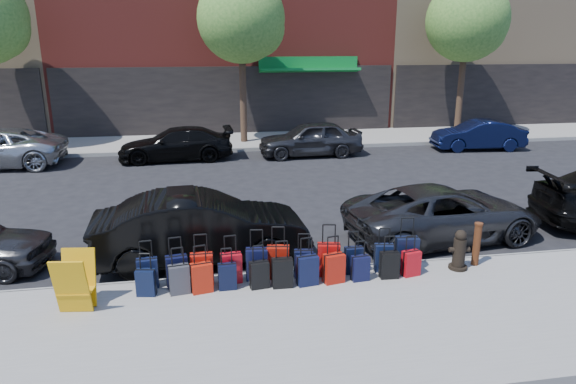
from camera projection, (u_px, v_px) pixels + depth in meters
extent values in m
plane|color=black|center=(256.00, 209.00, 14.62)|extent=(120.00, 120.00, 0.00)
cube|color=gray|center=(298.00, 327.00, 8.46)|extent=(60.00, 4.00, 0.15)
cube|color=gray|center=(233.00, 141.00, 24.06)|extent=(60.00, 4.00, 0.15)
cube|color=gray|center=(280.00, 274.00, 10.37)|extent=(60.00, 0.08, 0.15)
cube|color=gray|center=(236.00, 150.00, 22.15)|extent=(60.00, 0.08, 0.15)
cube|color=black|center=(229.00, 102.00, 25.44)|extent=(16.66, 0.15, 3.40)
cube|color=#0B6B28|center=(310.00, 70.00, 25.32)|extent=(5.00, 0.91, 0.27)
cube|color=#0B6B28|center=(309.00, 63.00, 25.51)|extent=(5.00, 0.10, 0.60)
cube|color=black|center=(523.00, 96.00, 28.01)|extent=(14.70, 0.15, 3.40)
cylinder|color=black|center=(243.00, 88.00, 22.96)|extent=(0.30, 0.30, 4.80)
sphere|color=#346D24|center=(241.00, 19.00, 22.12)|extent=(3.80, 3.80, 3.80)
sphere|color=#346D24|center=(255.00, 28.00, 22.32)|extent=(2.58, 2.58, 2.58)
cylinder|color=black|center=(461.00, 85.00, 24.65)|extent=(0.30, 0.30, 4.80)
sphere|color=#346D24|center=(467.00, 20.00, 23.81)|extent=(3.80, 3.80, 3.80)
sphere|color=#346D24|center=(478.00, 29.00, 24.01)|extent=(2.58, 2.58, 2.58)
cube|color=black|center=(148.00, 273.00, 9.59)|extent=(0.40, 0.25, 0.57)
cylinder|color=black|center=(145.00, 242.00, 9.41)|extent=(0.22, 0.05, 0.03)
cube|color=black|center=(177.00, 271.00, 9.65)|extent=(0.42, 0.27, 0.60)
cylinder|color=black|center=(175.00, 239.00, 9.47)|extent=(0.23, 0.06, 0.03)
cube|color=#AC150B|center=(202.00, 269.00, 9.69)|extent=(0.42, 0.24, 0.62)
cylinder|color=black|center=(200.00, 236.00, 9.49)|extent=(0.23, 0.04, 0.03)
cube|color=#A70A14|center=(231.00, 268.00, 9.79)|extent=(0.41, 0.25, 0.58)
cylinder|color=black|center=(230.00, 237.00, 9.61)|extent=(0.22, 0.05, 0.03)
cube|color=black|center=(257.00, 264.00, 9.92)|extent=(0.44, 0.28, 0.63)
cylinder|color=black|center=(256.00, 231.00, 9.73)|extent=(0.24, 0.06, 0.03)
cube|color=maroon|center=(278.00, 262.00, 9.99)|extent=(0.47, 0.31, 0.64)
cylinder|color=black|center=(278.00, 228.00, 9.79)|extent=(0.24, 0.08, 0.03)
cube|color=black|center=(304.00, 264.00, 10.03)|extent=(0.39, 0.26, 0.55)
cylinder|color=black|center=(304.00, 235.00, 9.86)|extent=(0.21, 0.06, 0.03)
cube|color=#A10C0A|center=(329.00, 260.00, 10.09)|extent=(0.47, 0.32, 0.65)
cylinder|color=black|center=(329.00, 226.00, 9.89)|extent=(0.24, 0.08, 0.03)
cube|color=black|center=(354.00, 260.00, 10.21)|extent=(0.37, 0.21, 0.54)
cylinder|color=black|center=(355.00, 233.00, 10.04)|extent=(0.20, 0.04, 0.03)
cube|color=black|center=(384.00, 258.00, 10.29)|extent=(0.40, 0.27, 0.56)
cylinder|color=black|center=(386.00, 229.00, 10.12)|extent=(0.21, 0.07, 0.03)
cube|color=black|center=(407.00, 253.00, 10.38)|extent=(0.47, 0.29, 0.67)
cylinder|color=black|center=(409.00, 219.00, 10.17)|extent=(0.25, 0.06, 0.03)
cube|color=black|center=(146.00, 282.00, 9.31)|extent=(0.36, 0.25, 0.50)
cylinder|color=black|center=(144.00, 255.00, 9.15)|extent=(0.19, 0.06, 0.03)
cube|color=#333338|center=(179.00, 279.00, 9.38)|extent=(0.40, 0.27, 0.54)
cylinder|color=black|center=(177.00, 249.00, 9.21)|extent=(0.21, 0.06, 0.03)
cube|color=#B21D0B|center=(202.00, 278.00, 9.42)|extent=(0.41, 0.29, 0.56)
cylinder|color=black|center=(200.00, 247.00, 9.25)|extent=(0.21, 0.07, 0.03)
cube|color=black|center=(227.00, 277.00, 9.54)|extent=(0.34, 0.20, 0.49)
cylinder|color=black|center=(226.00, 250.00, 9.39)|extent=(0.19, 0.04, 0.03)
cube|color=black|center=(259.00, 275.00, 9.59)|extent=(0.37, 0.25, 0.52)
cylinder|color=black|center=(259.00, 247.00, 9.43)|extent=(0.20, 0.06, 0.03)
cube|color=black|center=(282.00, 273.00, 9.62)|extent=(0.38, 0.23, 0.56)
cylinder|color=black|center=(282.00, 243.00, 9.44)|extent=(0.21, 0.04, 0.03)
cube|color=black|center=(307.00, 270.00, 9.70)|extent=(0.42, 0.28, 0.58)
cylinder|color=black|center=(308.00, 239.00, 9.52)|extent=(0.22, 0.06, 0.03)
cube|color=#A7160A|center=(334.00, 268.00, 9.79)|extent=(0.43, 0.30, 0.57)
cylinder|color=black|center=(335.00, 238.00, 9.62)|extent=(0.22, 0.07, 0.03)
cube|color=black|center=(360.00, 268.00, 9.89)|extent=(0.35, 0.22, 0.49)
cylinder|color=black|center=(361.00, 242.00, 9.74)|extent=(0.19, 0.05, 0.03)
cube|color=black|center=(389.00, 265.00, 9.99)|extent=(0.37, 0.22, 0.53)
cylinder|color=black|center=(391.00, 238.00, 9.83)|extent=(0.20, 0.04, 0.03)
cube|color=#B10B14|center=(411.00, 263.00, 10.09)|extent=(0.38, 0.26, 0.51)
cylinder|color=black|center=(413.00, 237.00, 9.94)|extent=(0.20, 0.07, 0.03)
cylinder|color=black|center=(458.00, 267.00, 10.45)|extent=(0.38, 0.38, 0.06)
cylinder|color=black|center=(459.00, 252.00, 10.36)|extent=(0.25, 0.25, 0.58)
sphere|color=black|center=(461.00, 236.00, 10.26)|extent=(0.23, 0.23, 0.23)
cylinder|color=black|center=(459.00, 250.00, 10.34)|extent=(0.43, 0.15, 0.10)
cylinder|color=#38190C|center=(477.00, 244.00, 10.52)|extent=(0.15, 0.15, 0.89)
cylinder|color=#38190C|center=(479.00, 224.00, 10.39)|extent=(0.17, 0.17, 0.04)
cube|color=#DB9A0C|center=(71.00, 287.00, 8.55)|extent=(0.60, 0.33, 1.02)
cube|color=#DB9A0C|center=(79.00, 277.00, 8.91)|extent=(0.60, 0.33, 1.02)
cube|color=#DB9A0C|center=(76.00, 290.00, 8.77)|extent=(0.61, 0.45, 0.02)
imported|color=black|center=(201.00, 228.00, 11.00)|extent=(4.66, 1.86, 1.51)
imported|color=#2E2E31|center=(443.00, 213.00, 12.26)|extent=(4.94, 2.73, 1.31)
imported|color=black|center=(176.00, 144.00, 20.44)|extent=(4.54, 1.97, 1.30)
imported|color=#2E2E30|center=(310.00, 139.00, 21.17)|extent=(4.30, 1.83, 1.45)
imported|color=#0B1334|center=(478.00, 135.00, 22.41)|extent=(4.02, 1.72, 1.29)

